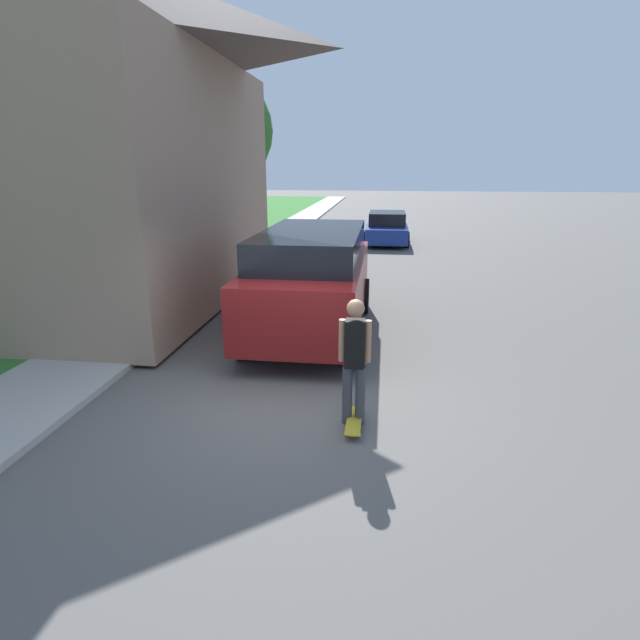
{
  "coord_description": "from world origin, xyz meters",
  "views": [
    {
      "loc": [
        1.4,
        -6.33,
        3.26
      ],
      "look_at": [
        0.44,
        1.16,
        0.9
      ],
      "focal_mm": 28.0,
      "sensor_mm": 36.0,
      "label": 1
    }
  ],
  "objects_px": {
    "car_down_street": "(387,228)",
    "skateboard": "(354,421)",
    "suv_parked": "(312,278)",
    "skateboarder": "(355,357)",
    "lawn_tree_near": "(56,84)",
    "lawn_tree_far": "(215,130)"
  },
  "relations": [
    {
      "from": "car_down_street",
      "to": "skateboarder",
      "type": "distance_m",
      "value": 15.96
    },
    {
      "from": "suv_parked",
      "to": "car_down_street",
      "type": "relative_size",
      "value": 1.22
    },
    {
      "from": "car_down_street",
      "to": "skateboard",
      "type": "relative_size",
      "value": 5.26
    },
    {
      "from": "lawn_tree_far",
      "to": "skateboarder",
      "type": "bearing_deg",
      "value": -65.06
    },
    {
      "from": "car_down_street",
      "to": "lawn_tree_far",
      "type": "bearing_deg",
      "value": -152.01
    },
    {
      "from": "suv_parked",
      "to": "skateboarder",
      "type": "relative_size",
      "value": 2.98
    },
    {
      "from": "car_down_street",
      "to": "skateboard",
      "type": "bearing_deg",
      "value": -91.38
    },
    {
      "from": "lawn_tree_near",
      "to": "suv_parked",
      "type": "relative_size",
      "value": 1.28
    },
    {
      "from": "lawn_tree_far",
      "to": "skateboard",
      "type": "bearing_deg",
      "value": -65.19
    },
    {
      "from": "car_down_street",
      "to": "skateboard",
      "type": "distance_m",
      "value": 16.07
    },
    {
      "from": "skateboarder",
      "to": "skateboard",
      "type": "xyz_separation_m",
      "value": [
        0.02,
        -0.11,
        -0.85
      ]
    },
    {
      "from": "skateboarder",
      "to": "lawn_tree_near",
      "type": "bearing_deg",
      "value": 146.15
    },
    {
      "from": "lawn_tree_near",
      "to": "car_down_street",
      "type": "xyz_separation_m",
      "value": [
        6.69,
        11.74,
        -4.16
      ]
    },
    {
      "from": "suv_parked",
      "to": "skateboarder",
      "type": "bearing_deg",
      "value": -73.47
    },
    {
      "from": "lawn_tree_near",
      "to": "skateboard",
      "type": "distance_m",
      "value": 8.98
    },
    {
      "from": "skateboarder",
      "to": "skateboard",
      "type": "height_order",
      "value": "skateboarder"
    },
    {
      "from": "suv_parked",
      "to": "car_down_street",
      "type": "xyz_separation_m",
      "value": [
        1.48,
        12.33,
        -0.49
      ]
    },
    {
      "from": "lawn_tree_far",
      "to": "skateboarder",
      "type": "xyz_separation_m",
      "value": [
        5.87,
        -12.62,
        -3.49
      ]
    },
    {
      "from": "car_down_street",
      "to": "skateboard",
      "type": "xyz_separation_m",
      "value": [
        -0.39,
        -16.06,
        -0.55
      ]
    },
    {
      "from": "suv_parked",
      "to": "skateboarder",
      "type": "distance_m",
      "value": 3.79
    },
    {
      "from": "skateboarder",
      "to": "car_down_street",
      "type": "bearing_deg",
      "value": 88.56
    },
    {
      "from": "lawn_tree_near",
      "to": "suv_parked",
      "type": "bearing_deg",
      "value": -6.46
    }
  ]
}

